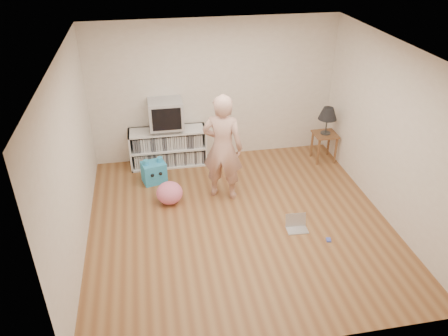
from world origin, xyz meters
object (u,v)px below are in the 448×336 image
dvd_deck (167,128)px  side_table (324,140)px  table_lamp (328,114)px  plush_blue (154,172)px  laptop (296,225)px  crt_tv (166,114)px  person (223,148)px  plush_pink (170,193)px  media_unit (168,147)px

dvd_deck → side_table: bearing=-7.3°
table_lamp → plush_blue: table_lamp is taller
side_table → plush_blue: size_ratio=1.21×
laptop → table_lamp: bearing=61.9°
crt_tv → person: (0.80, -1.23, -0.13)m
plush_pink → media_unit: bearing=86.4°
laptop → plush_blue: (-2.02, 1.73, 0.13)m
person → plush_pink: bearing=26.0°
plush_blue → side_table: bearing=-10.1°
person → plush_pink: person is taller
dvd_deck → laptop: (1.73, -2.32, -0.68)m
table_lamp → laptop: table_lamp is taller
table_lamp → plush_blue: (-3.20, -0.22, -0.75)m
side_table → table_lamp: table_lamp is taller
dvd_deck → table_lamp: (2.90, -0.37, 0.21)m
crt_tv → side_table: crt_tv is taller
side_table → plush_pink: side_table is taller
table_lamp → laptop: (-1.18, -1.95, -0.88)m
crt_tv → plush_pink: bearing=-93.6°
media_unit → plush_pink: media_unit is taller
media_unit → plush_blue: (-0.30, -0.61, -0.16)m
media_unit → person: person is taller
dvd_deck → crt_tv: bearing=-90.0°
media_unit → table_lamp: 2.99m
crt_tv → plush_blue: crt_tv is taller
table_lamp → laptop: size_ratio=1.60×
laptop → plush_pink: (-1.81, 1.03, 0.12)m
laptop → plush_pink: size_ratio=0.76×
table_lamp → plush_pink: bearing=-162.9°
crt_tv → table_lamp: (2.90, -0.37, -0.08)m
plush_blue → dvd_deck: bearing=49.1°
crt_tv → plush_blue: 1.06m
dvd_deck → crt_tv: (0.00, -0.00, 0.29)m
laptop → plush_blue: size_ratio=0.71×
side_table → person: 2.32m
crt_tv → person: person is taller
dvd_deck → crt_tv: size_ratio=0.75×
dvd_deck → crt_tv: crt_tv is taller
plush_blue → laptop: bearing=-54.5°
media_unit → person: bearing=-57.4°
table_lamp → plush_pink: (-2.98, -0.92, -0.76)m
side_table → plush_blue: bearing=-176.0°
plush_pink → side_table: bearing=17.1°
side_table → person: bearing=-157.6°
media_unit → laptop: 2.92m
person → laptop: 1.65m
side_table → person: person is taller
side_table → table_lamp: size_ratio=1.07×
side_table → person: (-2.10, -0.87, 0.47)m
dvd_deck → plush_pink: (-0.08, -1.29, -0.55)m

